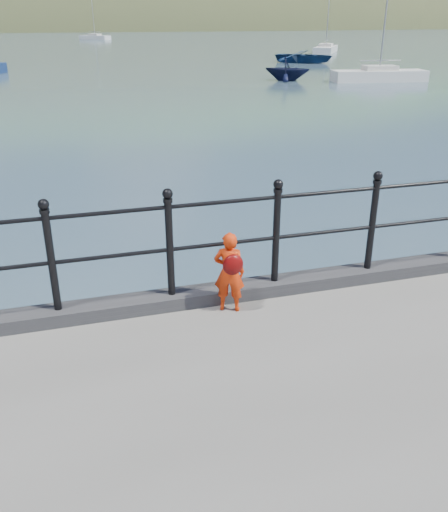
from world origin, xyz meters
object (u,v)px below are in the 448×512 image
object	(u,v)px
railing	(224,231)
sailboat_near	(379,76)
launch_blue	(304,56)
launch_navy	(287,69)
child	(230,271)
sailboat_far	(326,50)
sailboat_deep	(95,38)

from	to	relation	value
railing	sailboat_near	world-z (taller)	sailboat_near
launch_blue	launch_navy	size ratio (longest dim) A/B	1.81
child	sailboat_far	distance (m)	63.32
sailboat_far	sailboat_deep	bearing A→B (deg)	59.20
sailboat_near	sailboat_deep	size ratio (longest dim) A/B	0.95
railing	sailboat_deep	distance (m)	102.73
launch_navy	launch_blue	bearing A→B (deg)	6.09
child	sailboat_near	size ratio (longest dim) A/B	0.11
child	launch_navy	xyz separation A→B (m)	(12.97, 29.87, -0.70)
child	sailboat_deep	world-z (taller)	sailboat_deep
railing	launch_navy	distance (m)	32.33
launch_navy	sailboat_near	size ratio (longest dim) A/B	0.34
sailboat_far	launch_navy	bearing A→B (deg)	-178.00
sailboat_near	sailboat_far	size ratio (longest dim) A/B	0.81
railing	child	distance (m)	0.45
launch_navy	sailboat_far	xyz separation A→B (m)	(15.76, 26.55, -0.42)
sailboat_near	sailboat_far	bearing A→B (deg)	78.97
railing	sailboat_near	bearing A→B (deg)	56.02
sailboat_near	launch_navy	bearing A→B (deg)	168.09
launch_blue	sailboat_deep	xyz separation A→B (m)	(-14.67, 59.41, -0.20)
child	sailboat_far	world-z (taller)	sailboat_far
launch_blue	sailboat_near	world-z (taller)	sailboat_near
child	sailboat_deep	size ratio (longest dim) A/B	0.10
sailboat_near	launch_blue	bearing A→B (deg)	92.41
sailboat_near	sailboat_deep	bearing A→B (deg)	108.32
launch_blue	sailboat_deep	world-z (taller)	sailboat_deep
child	railing	bearing A→B (deg)	-70.38
launch_blue	launch_navy	bearing A→B (deg)	-164.91
launch_blue	launch_navy	xyz separation A→B (m)	(-7.27, -13.56, 0.22)
child	launch_blue	xyz separation A→B (m)	(20.24, 43.42, -0.92)
child	sailboat_far	bearing A→B (deg)	-93.26
railing	child	world-z (taller)	railing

